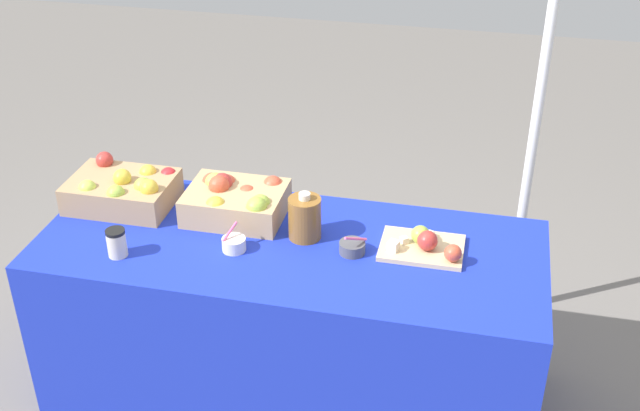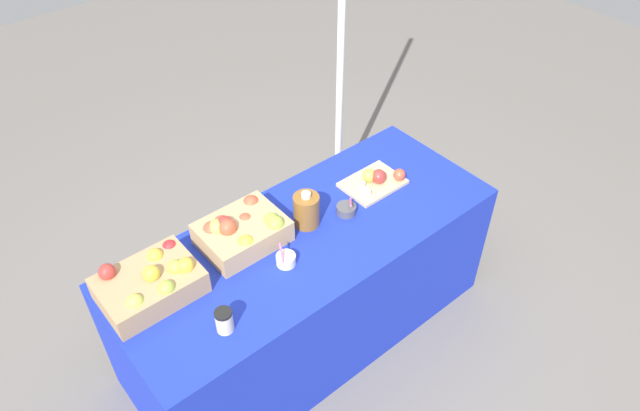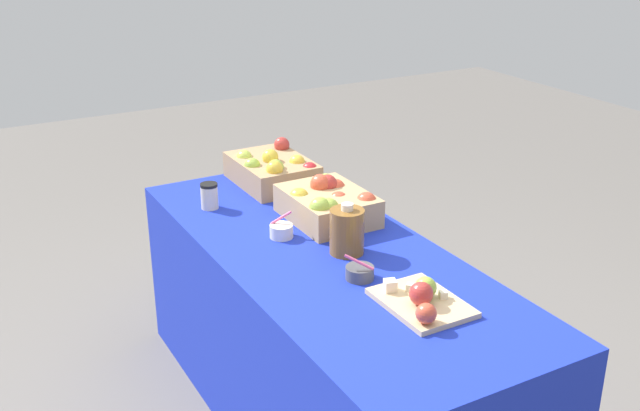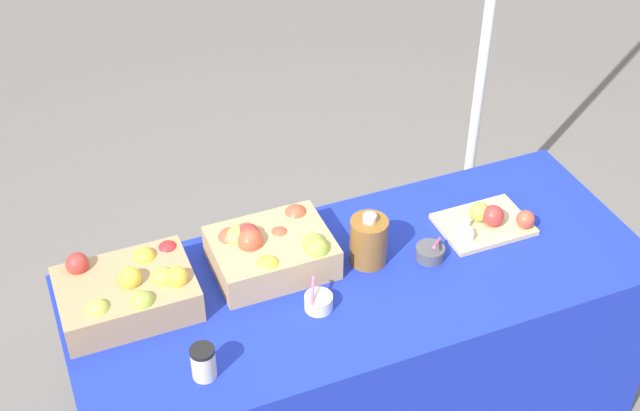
{
  "view_description": "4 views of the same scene",
  "coord_description": "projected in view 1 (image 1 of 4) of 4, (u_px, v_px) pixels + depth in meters",
  "views": [
    {
      "loc": [
        0.67,
        -2.43,
        2.38
      ],
      "look_at": [
        0.12,
        -0.02,
        0.93
      ],
      "focal_mm": 45.05,
      "sensor_mm": 36.0,
      "label": 1
    },
    {
      "loc": [
        -1.22,
        -1.56,
        2.69
      ],
      "look_at": [
        0.05,
        -0.03,
        0.91
      ],
      "focal_mm": 33.21,
      "sensor_mm": 36.0,
      "label": 2
    },
    {
      "loc": [
        2.16,
        -1.23,
        1.92
      ],
      "look_at": [
        -0.05,
        0.0,
        0.9
      ],
      "focal_mm": 42.71,
      "sensor_mm": 36.0,
      "label": 3
    },
    {
      "loc": [
        -0.91,
        -1.88,
        2.67
      ],
      "look_at": [
        -0.12,
        0.06,
        1.02
      ],
      "focal_mm": 49.16,
      "sensor_mm": 36.0,
      "label": 4
    }
  ],
  "objects": [
    {
      "name": "ground_plane",
      "position": [
        293.0,
        391.0,
        3.37
      ],
      "size": [
        10.0,
        10.0,
        0.0
      ],
      "primitive_type": "plane",
      "color": "slate"
    },
    {
      "name": "table",
      "position": [
        291.0,
        321.0,
        3.19
      ],
      "size": [
        1.9,
        0.76,
        0.74
      ],
      "primitive_type": "cube",
      "color": "#192DB7",
      "rests_on": "ground_plane"
    },
    {
      "name": "apple_crate_left",
      "position": [
        124.0,
        190.0,
        3.22
      ],
      "size": [
        0.41,
        0.3,
        0.17
      ],
      "color": "tan",
      "rests_on": "table"
    },
    {
      "name": "apple_crate_middle",
      "position": [
        235.0,
        200.0,
        3.14
      ],
      "size": [
        0.38,
        0.29,
        0.17
      ],
      "color": "tan",
      "rests_on": "table"
    },
    {
      "name": "cutting_board_front",
      "position": [
        425.0,
        245.0,
        2.94
      ],
      "size": [
        0.31,
        0.23,
        0.09
      ],
      "color": "#D1B284",
      "rests_on": "table"
    },
    {
      "name": "sample_bowl_near",
      "position": [
        234.0,
        244.0,
        2.95
      ],
      "size": [
        0.09,
        0.09,
        0.1
      ],
      "color": "silver",
      "rests_on": "table"
    },
    {
      "name": "sample_bowl_mid",
      "position": [
        352.0,
        247.0,
        2.93
      ],
      "size": [
        0.1,
        0.1,
        0.09
      ],
      "color": "#4C4C51",
      "rests_on": "table"
    },
    {
      "name": "cider_jug",
      "position": [
        305.0,
        218.0,
        3.0
      ],
      "size": [
        0.12,
        0.12,
        0.19
      ],
      "color": "brown",
      "rests_on": "table"
    },
    {
      "name": "coffee_cup",
      "position": [
        117.0,
        243.0,
        2.9
      ],
      "size": [
        0.07,
        0.07,
        0.11
      ],
      "color": "beige",
      "rests_on": "table"
    },
    {
      "name": "tent_pole",
      "position": [
        541.0,
        89.0,
        3.28
      ],
      "size": [
        0.04,
        0.04,
        2.27
      ],
      "primitive_type": "cylinder",
      "color": "white",
      "rests_on": "ground_plane"
    }
  ]
}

